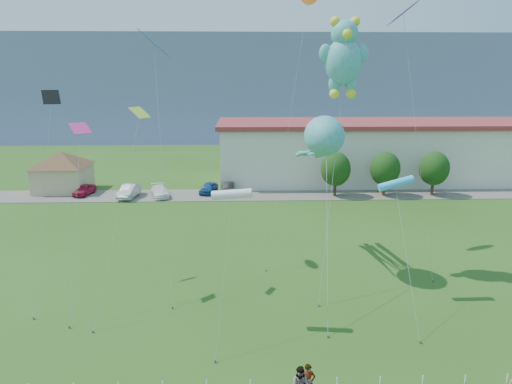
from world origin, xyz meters
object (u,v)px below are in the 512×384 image
at_px(parked_car_red, 84,190).
at_px(parked_car_blue, 209,188).
at_px(pedestrian_left, 308,382).
at_px(teddy_bear_kite, 344,56).
at_px(pavilion, 62,168).
at_px(parked_car_white, 160,191).
at_px(warehouse, 433,150).
at_px(octopus_kite, 321,143).
at_px(parked_car_black, 229,188).
at_px(parked_car_silver, 129,191).

distance_m(parked_car_red, parked_car_blue, 15.19).
relative_size(pedestrian_left, teddy_bear_kite, 0.09).
height_order(pavilion, pedestrian_left, pavilion).
xyz_separation_m(parked_car_red, parked_car_blue, (15.18, 0.49, 0.02)).
bearing_deg(parked_car_white, pavilion, 147.26).
xyz_separation_m(pavilion, parked_car_red, (3.39, -2.51, -2.31)).
height_order(parked_car_white, parked_car_blue, parked_car_blue).
distance_m(warehouse, teddy_bear_kite, 39.17).
bearing_deg(octopus_kite, parked_car_black, 107.34).
bearing_deg(parked_car_red, parked_car_white, 3.78).
xyz_separation_m(parked_car_white, parked_car_blue, (5.79, 1.63, 0.01)).
distance_m(parked_car_blue, octopus_kite, 26.80).
distance_m(parked_car_red, parked_car_white, 9.46).
distance_m(parked_car_blue, teddy_bear_kite, 29.82).
bearing_deg(parked_car_silver, parked_car_black, 14.25).
xyz_separation_m(warehouse, octopus_kite, (-21.65, -31.40, 5.30)).
relative_size(pedestrian_left, octopus_kite, 0.11).
bearing_deg(warehouse, parked_car_black, -164.38).
relative_size(pavilion, pedestrian_left, 5.42).
relative_size(parked_car_red, parked_car_black, 0.98).
distance_m(warehouse, parked_car_black, 30.23).
bearing_deg(parked_car_silver, pavilion, 163.14).
xyz_separation_m(pedestrian_left, parked_car_blue, (-6.94, 38.19, -0.23)).
distance_m(parked_car_white, octopus_kite, 28.13).
distance_m(pedestrian_left, octopus_kite, 17.30).
height_order(parked_car_silver, parked_car_white, parked_car_silver).
distance_m(parked_car_blue, parked_car_black, 2.50).
bearing_deg(parked_car_blue, parked_car_white, -149.34).
xyz_separation_m(pavilion, octopus_kite, (28.35, -25.40, 6.40)).
xyz_separation_m(parked_car_silver, parked_car_white, (3.62, 0.19, -0.12)).
distance_m(parked_car_red, parked_car_black, 17.68).
relative_size(pedestrian_left, parked_car_black, 0.44).
distance_m(pavilion, parked_car_blue, 18.83).
bearing_deg(pedestrian_left, warehouse, 58.10).
bearing_deg(parked_car_red, parked_car_blue, 12.58).
relative_size(warehouse, parked_car_black, 15.75).
relative_size(pavilion, parked_car_white, 2.04).
bearing_deg(parked_car_black, parked_car_blue, 177.22).
relative_size(pedestrian_left, parked_car_white, 0.38).
bearing_deg(parked_car_red, pedestrian_left, -48.86).
height_order(parked_car_silver, octopus_kite, octopus_kite).
relative_size(pedestrian_left, parked_car_silver, 0.36).
bearing_deg(warehouse, parked_car_silver, -166.45).
xyz_separation_m(warehouse, parked_car_white, (-37.21, -9.66, -3.41)).
bearing_deg(parked_car_silver, parked_car_blue, 16.81).
xyz_separation_m(pedestrian_left, parked_car_silver, (-16.35, 36.37, -0.11)).
xyz_separation_m(parked_car_blue, teddy_bear_kite, (11.08, -23.49, 14.66)).
relative_size(parked_car_silver, parked_car_white, 1.04).
distance_m(warehouse, pedestrian_left, 52.39).
bearing_deg(parked_car_white, parked_car_silver, 166.15).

